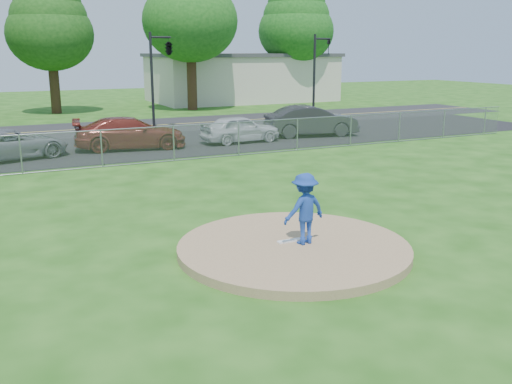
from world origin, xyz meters
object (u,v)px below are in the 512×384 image
tree_center (49,23)px  traffic_signal_center (167,50)px  commercial_building (242,77)px  traffic_signal_right (317,69)px  parked_car_gray (12,144)px  parked_car_darkred (130,133)px  tree_right (190,8)px  tree_far_right (296,21)px  parked_car_pearl (240,129)px  parked_car_charcoal (311,121)px  pitcher (305,209)px

tree_center → traffic_signal_center: (4.97, -12.00, -1.86)m
commercial_building → tree_center: size_ratio=1.67×
traffic_signal_right → traffic_signal_center: bearing=-180.0°
tree_center → traffic_signal_center: tree_center is taller
parked_car_gray → parked_car_darkred: size_ratio=0.90×
tree_right → tree_far_right: 11.42m
parked_car_pearl → tree_far_right: bearing=-38.7°
traffic_signal_center → parked_car_gray: (-9.08, -6.56, -3.95)m
commercial_building → tree_right: tree_right is taller
commercial_building → parked_car_pearl: size_ratio=4.06×
traffic_signal_right → parked_car_pearl: 11.18m
commercial_building → parked_car_gray: size_ratio=3.53×
parked_car_charcoal → parked_car_gray: bearing=102.5°
tree_right → parked_car_pearl: tree_right is taller
pitcher → parked_car_charcoal: (9.78, 15.76, -0.20)m
traffic_signal_center → pitcher: 22.64m
tree_right → traffic_signal_center: tree_right is taller
tree_far_right → traffic_signal_center: size_ratio=1.92×
commercial_building → traffic_signal_right: (-1.76, -16.00, 1.20)m
traffic_signal_right → pitcher: traffic_signal_right is taller
traffic_signal_right → parked_car_darkred: (-14.13, -6.14, -2.60)m
traffic_signal_right → parked_car_charcoal: size_ratio=1.12×
tree_far_right → parked_car_gray: tree_far_right is taller
commercial_building → tree_far_right: tree_far_right is taller
tree_far_right → traffic_signal_right: (-5.76, -13.00, -3.70)m
parked_car_darkred → parked_car_pearl: parked_car_darkred is taller
parked_car_pearl → parked_car_charcoal: (4.41, 0.32, 0.14)m
parked_car_charcoal → commercial_building: bearing=-3.6°
pitcher → parked_car_charcoal: 18.55m
parked_car_darkred → parked_car_charcoal: (9.92, -0.14, 0.07)m
parked_car_pearl → pitcher: bearing=158.4°
tree_center → traffic_signal_center: bearing=-67.5°
parked_car_charcoal → parked_car_darkred: bearing=100.6°
tree_center → tree_far_right: tree_far_right is taller
pitcher → tree_center: bearing=-95.1°
traffic_signal_center → parked_car_charcoal: bearing=-46.0°
parked_car_charcoal → pitcher: bearing=159.6°
traffic_signal_right → pitcher: (-13.99, -22.04, -2.33)m
commercial_building → traffic_signal_right: traffic_signal_right is taller
traffic_signal_right → parked_car_darkred: traffic_signal_right is taller
tree_right → tree_far_right: size_ratio=1.08×
tree_center → tree_far_right: 21.03m
tree_far_right → parked_car_gray: 32.47m
traffic_signal_center → traffic_signal_right: same height
traffic_signal_center → commercial_building: bearing=53.1°
tree_center → traffic_signal_right: (15.24, -12.00, -3.11)m
tree_far_right → parked_car_darkred: bearing=-136.1°
tree_center → commercial_building: bearing=13.2°
tree_center → parked_car_gray: bearing=-102.5°
pitcher → parked_car_darkred: (-0.15, 15.90, -0.27)m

